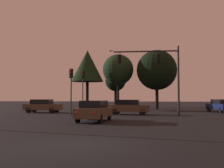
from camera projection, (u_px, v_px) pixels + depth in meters
ground_plane at (131, 111)px, 34.24m from camera, size 168.00×168.00×0.00m
traffic_signal_mast_arm at (157, 67)px, 26.85m from camera, size 7.03×0.50×6.80m
traffic_light_corner_left at (83, 83)px, 32.41m from camera, size 0.36×0.38×4.90m
traffic_light_corner_right at (71, 82)px, 26.11m from camera, size 0.36×0.38×4.50m
car_nearside_lane at (94, 110)px, 19.89m from camera, size 2.01×4.53×1.52m
car_crossing_left at (129, 107)px, 27.75m from camera, size 4.26×1.84×1.52m
car_crossing_right at (43, 106)px, 31.36m from camera, size 4.23×2.04×1.52m
car_far_lane at (221, 105)px, 32.22m from camera, size 2.88×4.29×1.52m
tree_behind_sign at (118, 70)px, 42.04m from camera, size 4.74×4.74×8.38m
tree_left_far at (87, 66)px, 40.10m from camera, size 4.70×4.70×8.69m
tree_center_horizon at (157, 70)px, 40.73m from camera, size 6.00×6.00×8.83m
tree_right_cluster at (116, 81)px, 50.69m from camera, size 3.83×3.83×6.74m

